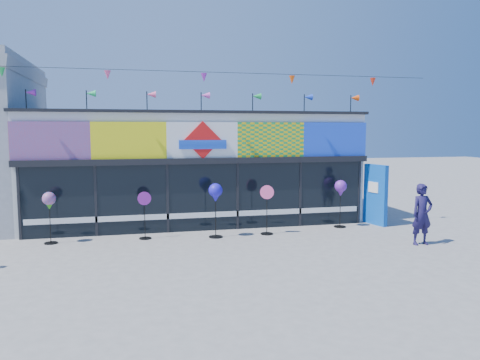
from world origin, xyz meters
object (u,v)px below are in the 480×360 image
object	(u,v)px
spinner_2	(216,194)
spinner_4	(341,190)
blue_sign	(375,194)
spinner_0	(49,202)
spinner_1	(145,214)
spinner_3	(267,208)
adult_man	(422,214)

from	to	relation	value
spinner_2	spinner_4	size ratio (longest dim) A/B	1.04
blue_sign	spinner_2	xyz separation A→B (m)	(-6.03, -0.72, 0.30)
spinner_0	spinner_1	world-z (taller)	spinner_0
spinner_1	spinner_3	bearing A→B (deg)	-3.69
spinner_3	adult_man	world-z (taller)	adult_man
blue_sign	spinner_3	bearing A→B (deg)	175.92
spinner_0	adult_man	size ratio (longest dim) A/B	0.86
spinner_2	blue_sign	bearing A→B (deg)	6.84
spinner_3	spinner_4	world-z (taller)	spinner_4
spinner_4	spinner_0	bearing A→B (deg)	-178.64
spinner_1	spinner_2	distance (m)	2.32
spinner_2	spinner_3	bearing A→B (deg)	1.99
spinner_0	spinner_1	size ratio (longest dim) A/B	1.05
spinner_2	adult_man	bearing A→B (deg)	-21.85
spinner_0	spinner_3	xyz separation A→B (m)	(6.76, -0.27, -0.40)
adult_man	spinner_2	bearing A→B (deg)	156.59
spinner_1	spinner_4	size ratio (longest dim) A/B	0.89
spinner_2	spinner_4	world-z (taller)	spinner_2
blue_sign	spinner_0	size ratio (longest dim) A/B	1.39
spinner_3	adult_man	bearing A→B (deg)	-30.25
blue_sign	spinner_1	xyz separation A→B (m)	(-8.25, -0.41, -0.31)
blue_sign	spinner_2	bearing A→B (deg)	174.00
spinner_0	spinner_4	world-z (taller)	spinner_4
spinner_0	spinner_2	size ratio (longest dim) A/B	0.91
blue_sign	adult_man	distance (m)	3.08
spinner_1	spinner_3	size ratio (longest dim) A/B	0.92
spinner_0	spinner_2	xyz separation A→B (m)	(5.03, -0.33, 0.13)
spinner_0	adult_man	world-z (taller)	adult_man
spinner_1	spinner_3	world-z (taller)	spinner_3
spinner_3	spinner_4	distance (m)	2.94
spinner_2	spinner_3	distance (m)	1.81
spinner_3	adult_man	xyz separation A→B (m)	(4.13, -2.41, 0.06)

